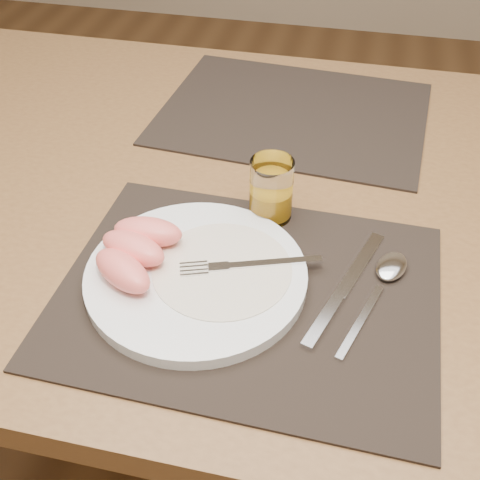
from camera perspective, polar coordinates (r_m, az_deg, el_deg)
name	(u,v)px	position (r m, az deg, el deg)	size (l,w,h in m)	color
ground	(253,449)	(1.47, 1.22, -19.18)	(5.00, 5.00, 0.00)	brown
table	(259,228)	(0.95, 1.79, 1.12)	(1.40, 0.90, 0.75)	brown
placemat_near	(248,293)	(0.73, 0.75, -5.01)	(0.45, 0.35, 0.00)	black
placemat_far	(293,113)	(1.08, 5.06, 11.91)	(0.45, 0.35, 0.00)	black
plate	(196,276)	(0.73, -4.17, -3.39)	(0.27, 0.27, 0.02)	white
plate_dressing	(222,269)	(0.73, -1.72, -2.74)	(0.17, 0.17, 0.00)	white
fork	(239,265)	(0.73, -0.14, -2.43)	(0.17, 0.07, 0.00)	silver
knife	(339,296)	(0.73, 9.40, -5.25)	(0.08, 0.21, 0.01)	silver
spoon	(387,274)	(0.76, 13.78, -3.14)	(0.08, 0.19, 0.01)	silver
juice_glass	(271,193)	(0.81, 2.97, 4.51)	(0.06, 0.06, 0.09)	white
grapefruit_wedges	(135,250)	(0.74, -9.94, -0.92)	(0.10, 0.14, 0.04)	#FF7868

